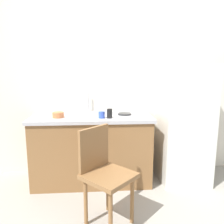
% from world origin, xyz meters
% --- Properties ---
extents(ground_plane, '(8.00, 8.00, 0.00)m').
position_xyz_m(ground_plane, '(0.00, 0.00, 0.00)').
color(ground_plane, '#9E998E').
extents(back_wall, '(4.80, 0.10, 2.49)m').
position_xyz_m(back_wall, '(0.00, 1.00, 1.24)').
color(back_wall, silver).
rests_on(back_wall, ground_plane).
extents(cabinet_base, '(1.42, 0.60, 0.81)m').
position_xyz_m(cabinet_base, '(-0.45, 0.65, 0.40)').
color(cabinet_base, olive).
rests_on(cabinet_base, ground_plane).
extents(countertop, '(1.46, 0.64, 0.04)m').
position_xyz_m(countertop, '(-0.45, 0.65, 0.83)').
color(countertop, '#B7B7BC').
rests_on(countertop, cabinet_base).
extents(faucet, '(0.02, 0.02, 0.25)m').
position_xyz_m(faucet, '(-0.49, 0.90, 0.97)').
color(faucet, '#B7B7BC').
rests_on(faucet, countertop).
extents(refrigerator, '(0.58, 0.64, 1.47)m').
position_xyz_m(refrigerator, '(0.70, 0.63, 0.74)').
color(refrigerator, silver).
rests_on(refrigerator, ground_plane).
extents(chair, '(0.57, 0.57, 0.89)m').
position_xyz_m(chair, '(-0.32, -0.17, 0.50)').
color(chair, olive).
rests_on(chair, ground_plane).
extents(terracotta_bowl, '(0.14, 0.14, 0.06)m').
position_xyz_m(terracotta_bowl, '(-0.83, 0.56, 0.88)').
color(terracotta_bowl, '#C67042').
rests_on(terracotta_bowl, countertop).
extents(hotplate, '(0.17, 0.17, 0.02)m').
position_xyz_m(hotplate, '(-0.03, 0.68, 0.86)').
color(hotplate, '#2D2D2D').
rests_on(hotplate, countertop).
extents(cup_black, '(0.06, 0.06, 0.11)m').
position_xyz_m(cup_black, '(-0.23, 0.49, 0.90)').
color(cup_black, black).
rests_on(cup_black, countertop).
extents(cup_blue, '(0.08, 0.08, 0.08)m').
position_xyz_m(cup_blue, '(-0.33, 0.50, 0.89)').
color(cup_blue, blue).
rests_on(cup_blue, countertop).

